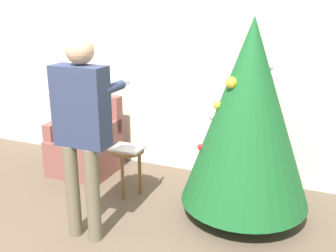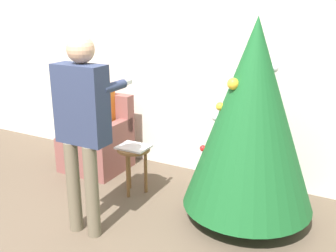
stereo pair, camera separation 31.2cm
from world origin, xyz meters
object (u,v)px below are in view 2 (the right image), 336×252
Objects in this scene: christmas_tree at (252,116)px; side_stool at (134,157)px; person_seated at (95,115)px; person_standing at (82,119)px; armchair at (98,143)px.

christmas_tree reaches higher than side_stool.
person_standing is (0.80, -1.15, 0.37)m from person_seated.
person_seated is at bearing 155.97° from side_stool.
armchair is 0.52× the size of person_standing.
person_seated is (-2.00, 0.28, -0.33)m from christmas_tree.
christmas_tree is at bearing 2.86° from side_stool.
person_standing is 3.36× the size of side_stool.
side_stool is (0.77, -0.37, 0.09)m from armchair.
side_stool is (0.77, -0.34, -0.27)m from person_seated.
person_seated is 2.42× the size of side_stool.
person_standing is at bearing -87.83° from side_stool.
person_standing reaches higher than person_seated.
christmas_tree is at bearing -8.03° from person_seated.
armchair reaches higher than side_stool.
person_standing reaches higher than armchair.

